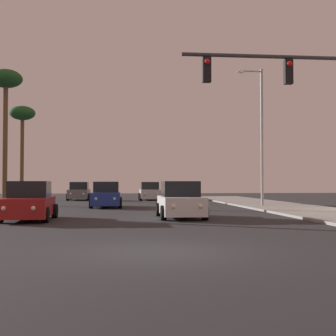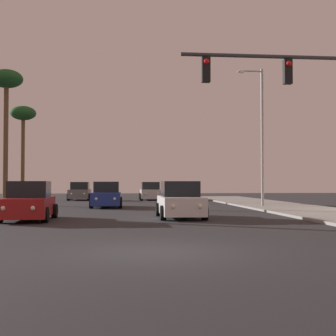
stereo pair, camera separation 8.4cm
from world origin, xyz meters
name	(u,v)px [view 2 (the right image)]	position (x,y,z in m)	size (l,w,h in m)	color
ground_plane	(157,251)	(0.00, 0.00, 0.00)	(120.00, 120.00, 0.00)	#28282B
car_white	(180,201)	(1.83, 10.29, 0.76)	(2.04, 4.31, 1.68)	silver
car_grey	(80,192)	(-4.72, 33.10, 0.76)	(2.04, 4.31, 1.68)	slate
car_silver	(150,192)	(1.82, 32.63, 0.76)	(2.04, 4.31, 1.68)	#B7B7BC
car_red	(29,202)	(-4.80, 9.62, 0.76)	(2.04, 4.34, 1.68)	maroon
car_blue	(107,196)	(-1.83, 19.93, 0.76)	(2.04, 4.32, 1.68)	navy
traffic_light_mast	(299,99)	(5.63, 5.48, 4.66)	(6.17, 0.36, 6.50)	#38383D
street_lamp	(260,129)	(8.23, 18.93, 5.12)	(1.74, 0.24, 9.00)	#99999E
palm_tree_far	(23,118)	(-10.13, 34.00, 7.68)	(2.40, 2.40, 8.84)	brown
palm_tree_mid	(6,87)	(-9.29, 24.00, 8.61)	(2.40, 2.40, 9.90)	brown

